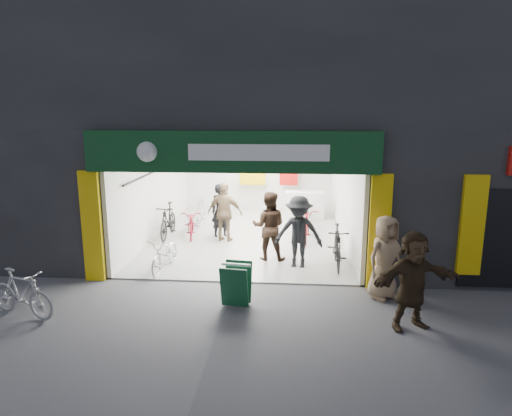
# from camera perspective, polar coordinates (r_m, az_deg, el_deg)

# --- Properties ---
(ground) EXTENTS (60.00, 60.00, 0.00)m
(ground) POSITION_cam_1_polar(r_m,az_deg,el_deg) (10.73, -2.88, -9.35)
(ground) COLOR #56565B
(ground) RESTS_ON ground
(building) EXTENTS (17.00, 10.27, 8.00)m
(building) POSITION_cam_1_polar(r_m,az_deg,el_deg) (14.88, 3.04, 13.69)
(building) COLOR #232326
(building) RESTS_ON ground
(bike_left_front) EXTENTS (0.72, 1.68, 0.86)m
(bike_left_front) POSITION_cam_1_polar(r_m,az_deg,el_deg) (11.63, -11.30, -5.59)
(bike_left_front) COLOR silver
(bike_left_front) RESTS_ON ground
(bike_left_midfront) EXTENTS (0.54, 1.81, 1.08)m
(bike_left_midfront) POSITION_cam_1_polar(r_m,az_deg,el_deg) (14.44, -10.94, -1.58)
(bike_left_midfront) COLOR black
(bike_left_midfront) RESTS_ON ground
(bike_left_midback) EXTENTS (0.90, 1.74, 0.87)m
(bike_left_midback) POSITION_cam_1_polar(r_m,az_deg,el_deg) (14.46, -8.07, -1.90)
(bike_left_midback) COLOR maroon
(bike_left_midback) RESTS_ON ground
(bike_left_back) EXTENTS (0.53, 1.66, 0.99)m
(bike_left_back) POSITION_cam_1_polar(r_m,az_deg,el_deg) (15.88, -6.91, -0.36)
(bike_left_back) COLOR #A9A9AE
(bike_left_back) RESTS_ON ground
(bike_right_front) EXTENTS (0.55, 1.78, 1.06)m
(bike_right_front) POSITION_cam_1_polar(r_m,az_deg,el_deg) (11.80, 10.12, -4.76)
(bike_right_front) COLOR black
(bike_right_front) RESTS_ON ground
(bike_right_mid) EXTENTS (0.78, 2.00, 1.04)m
(bike_right_mid) POSITION_cam_1_polar(r_m,az_deg,el_deg) (14.07, 6.36, -1.91)
(bike_right_mid) COLOR maroon
(bike_right_mid) RESTS_ON ground
(bike_right_back) EXTENTS (0.49, 1.57, 0.93)m
(bike_right_back) POSITION_cam_1_polar(r_m,az_deg,el_deg) (15.73, 6.35, -0.57)
(bike_right_back) COLOR #AEAEB3
(bike_right_back) RESTS_ON ground
(parked_bike) EXTENTS (1.65, 0.94, 0.96)m
(parked_bike) POSITION_cam_1_polar(r_m,az_deg,el_deg) (10.03, -27.25, -9.43)
(parked_bike) COLOR #AAABAF
(parked_bike) RESTS_ON ground
(customer_a) EXTENTS (0.73, 0.65, 1.69)m
(customer_a) POSITION_cam_1_polar(r_m,az_deg,el_deg) (14.20, -4.43, -0.38)
(customer_a) COLOR black
(customer_a) RESTS_ON ground
(customer_b) EXTENTS (0.94, 0.75, 1.86)m
(customer_b) POSITION_cam_1_polar(r_m,az_deg,el_deg) (11.99, 1.62, -2.32)
(customer_b) COLOR #322016
(customer_b) RESTS_ON ground
(customer_c) EXTENTS (1.27, 0.83, 1.86)m
(customer_c) POSITION_cam_1_polar(r_m,az_deg,el_deg) (11.45, 5.35, -3.08)
(customer_c) COLOR black
(customer_c) RESTS_ON ground
(customer_d) EXTENTS (1.13, 0.62, 1.83)m
(customer_d) POSITION_cam_1_polar(r_m,az_deg,el_deg) (13.63, -3.90, -0.60)
(customer_d) COLOR #7E6649
(customer_d) RESTS_ON ground
(pedestrian_near) EXTENTS (1.05, 0.97, 1.80)m
(pedestrian_near) POSITION_cam_1_polar(r_m,az_deg,el_deg) (10.01, 15.82, -5.96)
(pedestrian_near) COLOR #9B7D5A
(pedestrian_near) RESTS_ON ground
(pedestrian_far) EXTENTS (1.79, 1.09, 1.84)m
(pedestrian_far) POSITION_cam_1_polar(r_m,az_deg,el_deg) (8.81, 18.98, -8.55)
(pedestrian_far) COLOR #332517
(pedestrian_far) RESTS_ON ground
(sandwich_board) EXTENTS (0.63, 0.64, 0.87)m
(sandwich_board) POSITION_cam_1_polar(r_m,az_deg,el_deg) (9.41, -2.49, -9.39)
(sandwich_board) COLOR #114426
(sandwich_board) RESTS_ON ground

